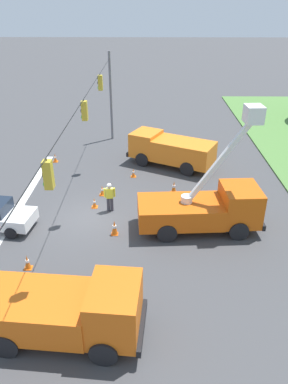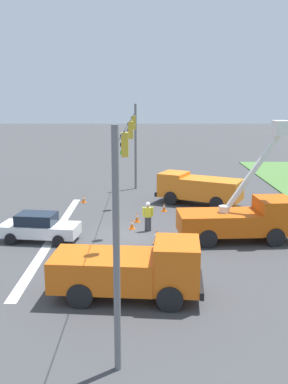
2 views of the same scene
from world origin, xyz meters
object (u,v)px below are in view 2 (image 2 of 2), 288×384
Objects in this scene: utility_truck_support_far at (132,269)px; road_worker at (148,215)px; sedan_white at (39,227)px; utility_truck_bucket_lift at (242,217)px; traffic_cone_mid_left at (84,199)px; traffic_cone_foreground_right at (81,256)px; traffic_cone_mid_right at (157,237)px; traffic_cone_foreground_left at (137,217)px; traffic_cone_lane_edge_b at (164,207)px; utility_truck_support_near at (199,188)px; traffic_cone_near_bucket at (132,224)px; traffic_cone_far_right at (206,214)px.

utility_truck_support_far is 3.48× the size of road_worker.
sedan_white is at bearing -142.87° from utility_truck_support_far.
utility_truck_bucket_lift is 10.21× the size of traffic_cone_mid_left.
traffic_cone_foreground_right is (3.47, -8.46, -0.99)m from utility_truck_bucket_lift.
road_worker reaches higher than traffic_cone_mid_right.
traffic_cone_foreground_left is 7.57m from traffic_cone_foreground_right.
utility_truck_bucket_lift reaches higher than traffic_cone_lane_edge_b.
sedan_white is at bearing -89.57° from utility_truck_bucket_lift.
utility_truck_support_near is 7.59m from road_worker.
road_worker is at bearing 106.85° from sedan_white.
utility_truck_bucket_lift is 4.87m from traffic_cone_mid_right.
sedan_white is 7.17× the size of traffic_cone_near_bucket.
traffic_cone_foreground_left is 0.91× the size of traffic_cone_foreground_right.
road_worker is 1.25m from traffic_cone_near_bucket.
utility_truck_support_far is at bearing 37.13° from sedan_white.
traffic_cone_foreground_left is at bearing -43.46° from utility_truck_support_near.
traffic_cone_foreground_right is 1.17× the size of traffic_cone_lane_edge_b.
traffic_cone_near_bucket is (-2.77, -1.42, -0.12)m from traffic_cone_mid_right.
utility_truck_support_far reaches higher than road_worker.
road_worker reaches higher than traffic_cone_foreground_right.
traffic_cone_mid_right reaches higher than traffic_cone_lane_edge_b.
sedan_white is 2.53× the size of road_worker.
traffic_cone_mid_right is (-6.50, 1.15, -0.79)m from utility_truck_support_far.
sedan_white reaches higher than traffic_cone_near_bucket.
road_worker is 8.57m from traffic_cone_mid_left.
traffic_cone_mid_left is at bearing -141.62° from traffic_cone_foreground_left.
traffic_cone_mid_right is (9.49, 5.24, 0.10)m from traffic_cone_mid_left.
utility_truck_support_far is 9.51× the size of traffic_cone_mid_left.
utility_truck_support_far is at bearing 14.34° from traffic_cone_mid_left.
utility_truck_support_far reaches higher than utility_truck_support_near.
traffic_cone_lane_edge_b is at bearing 165.80° from road_worker.
traffic_cone_lane_edge_b is (-9.78, 4.42, -0.06)m from traffic_cone_foreground_right.
utility_truck_bucket_lift is 7.57m from traffic_cone_lane_edge_b.
traffic_cone_near_bucket is 4.70m from traffic_cone_lane_edge_b.
traffic_cone_foreground_right reaches higher than traffic_cone_near_bucket.
road_worker is 2.83× the size of traffic_cone_near_bucket.
sedan_white is 6.33m from road_worker.
traffic_cone_near_bucket is 1.01× the size of traffic_cone_lane_edge_b.
traffic_cone_near_bucket is (-5.59, 2.30, -0.05)m from traffic_cone_foreground_right.
traffic_cone_lane_edge_b is (2.51, 5.94, -0.02)m from traffic_cone_mid_left.
utility_truck_bucket_lift is 8.46m from utility_truck_support_near.
traffic_cone_foreground_right is 12.39m from traffic_cone_mid_left.
sedan_white is 9.02m from traffic_cone_mid_left.
utility_truck_support_far reaches higher than traffic_cone_foreground_left.
traffic_cone_far_right reaches higher than traffic_cone_foreground_left.
sedan_white reaches higher than traffic_cone_foreground_left.
utility_truck_support_far is (7.16, -5.89, -0.15)m from utility_truck_bucket_lift.
utility_truck_support_near is at bearing 149.22° from traffic_cone_foreground_right.
traffic_cone_far_right is (-0.43, 4.47, 0.07)m from traffic_cone_foreground_left.
traffic_cone_lane_edge_b is 0.80× the size of traffic_cone_far_right.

